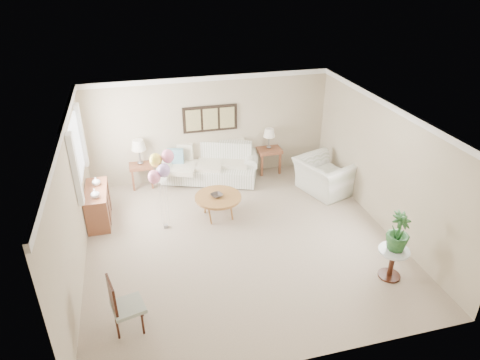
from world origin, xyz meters
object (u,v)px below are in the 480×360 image
at_px(armchair, 324,176).
at_px(balloon_cluster, 160,166).
at_px(sofa, 209,166).
at_px(accent_chair, 123,304).
at_px(coffee_table, 218,198).

relative_size(armchair, balloon_cluster, 0.72).
relative_size(sofa, accent_chair, 3.05).
distance_m(sofa, armchair, 2.87).
bearing_deg(coffee_table, sofa, 85.17).
relative_size(sofa, coffee_table, 2.84).
relative_size(coffee_table, balloon_cluster, 0.58).
xyz_separation_m(accent_chair, balloon_cluster, (0.88, 2.62, 0.93)).
bearing_deg(armchair, sofa, 43.90).
xyz_separation_m(sofa, coffee_table, (-0.15, -1.79, 0.10)).
bearing_deg(coffee_table, accent_chair, -126.57).
xyz_separation_m(sofa, armchair, (2.55, -1.32, 0.03)).
xyz_separation_m(coffee_table, accent_chair, (-2.04, -2.74, 0.02)).
xyz_separation_m(armchair, balloon_cluster, (-3.86, -0.59, 1.01)).
bearing_deg(sofa, accent_chair, -115.76).
relative_size(sofa, balloon_cluster, 1.65).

